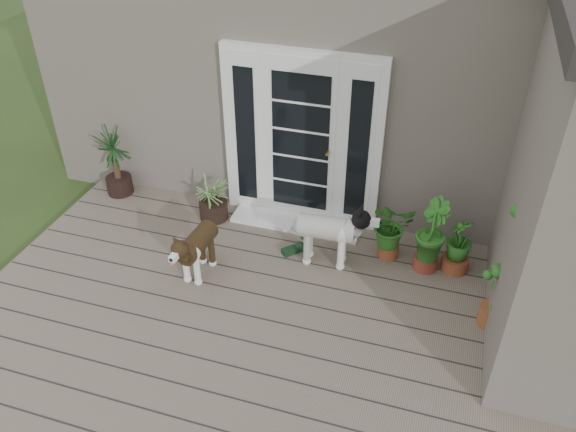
% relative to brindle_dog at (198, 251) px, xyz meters
% --- Properties ---
extents(deck, '(6.20, 4.60, 0.12)m').
position_rel_brindle_dog_xyz_m(deck, '(0.95, -0.80, -0.37)').
color(deck, '#6B5B4C').
rests_on(deck, ground).
extents(house_main, '(7.40, 4.00, 3.10)m').
position_rel_brindle_dog_xyz_m(house_main, '(0.95, 3.45, 1.12)').
color(house_main, '#665E54').
rests_on(house_main, ground).
extents(door_unit, '(1.90, 0.14, 2.15)m').
position_rel_brindle_dog_xyz_m(door_unit, '(0.75, 1.40, 0.76)').
color(door_unit, white).
rests_on(door_unit, deck).
extents(door_step, '(1.60, 0.40, 0.05)m').
position_rel_brindle_dog_xyz_m(door_step, '(0.75, 1.20, -0.29)').
color(door_step, white).
rests_on(door_step, deck).
extents(brindle_dog, '(0.37, 0.77, 0.62)m').
position_rel_brindle_dog_xyz_m(brindle_dog, '(0.00, 0.00, 0.00)').
color(brindle_dog, '#3D2B16').
rests_on(brindle_dog, deck).
extents(white_dog, '(0.86, 0.42, 0.70)m').
position_rel_brindle_dog_xyz_m(white_dog, '(1.27, 0.60, 0.04)').
color(white_dog, silver).
rests_on(white_dog, deck).
extents(spider_plant, '(0.61, 0.61, 0.63)m').
position_rel_brindle_dog_xyz_m(spider_plant, '(-0.28, 1.03, 0.01)').
color(spider_plant, '#89995E').
rests_on(spider_plant, deck).
extents(yucca, '(0.84, 0.84, 0.94)m').
position_rel_brindle_dog_xyz_m(yucca, '(-1.71, 1.20, 0.16)').
color(yucca, '#103218').
rests_on(yucca, deck).
extents(herb_a, '(0.69, 0.69, 0.64)m').
position_rel_brindle_dog_xyz_m(herb_a, '(1.94, 0.93, 0.01)').
color(herb_a, '#225718').
rests_on(herb_a, deck).
extents(herb_b, '(0.52, 0.52, 0.66)m').
position_rel_brindle_dog_xyz_m(herb_b, '(2.37, 0.84, 0.02)').
color(herb_b, '#174C15').
rests_on(herb_b, deck).
extents(herb_c, '(0.43, 0.43, 0.53)m').
position_rel_brindle_dog_xyz_m(herb_c, '(2.69, 0.91, -0.05)').
color(herb_c, '#1C641E').
rests_on(herb_c, deck).
extents(sapling, '(0.55, 0.55, 1.48)m').
position_rel_brindle_dog_xyz_m(sapling, '(3.10, 0.16, 0.43)').
color(sapling, '#1A5D1D').
rests_on(sapling, deck).
extents(clog_left, '(0.25, 0.30, 0.08)m').
position_rel_brindle_dog_xyz_m(clog_left, '(0.89, 1.04, -0.27)').
color(clog_left, black).
rests_on(clog_left, deck).
extents(clog_right, '(0.31, 0.32, 0.09)m').
position_rel_brindle_dog_xyz_m(clog_right, '(0.88, 0.66, -0.27)').
color(clog_right, black).
rests_on(clog_right, deck).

